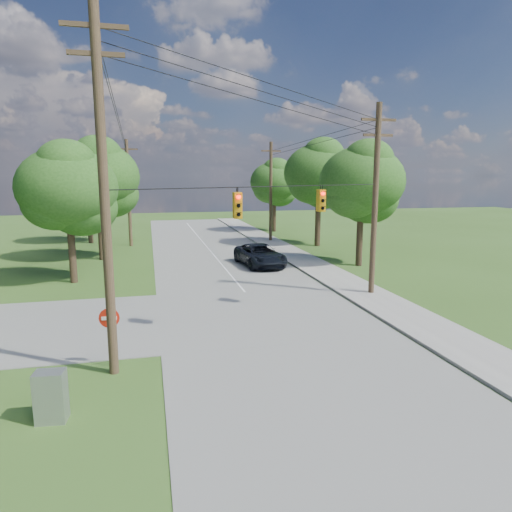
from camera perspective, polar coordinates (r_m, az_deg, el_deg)
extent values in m
plane|color=#33531B|center=(16.72, -1.00, -13.44)|extent=(140.00, 140.00, 0.00)
cube|color=gray|center=(21.71, 1.38, -7.81)|extent=(10.00, 100.00, 0.03)
cube|color=#A4A199|center=(24.20, 17.01, -6.26)|extent=(2.60, 100.00, 0.12)
cylinder|color=brown|center=(15.47, -18.43, 7.08)|extent=(0.32, 0.32, 12.00)
cube|color=brown|center=(16.08, -19.54, 25.52)|extent=(2.00, 0.12, 0.14)
cube|color=brown|center=(15.88, -19.35, 22.75)|extent=(1.70, 0.12, 0.14)
cylinder|color=brown|center=(26.04, 14.65, 6.59)|extent=(0.32, 0.32, 10.50)
cube|color=brown|center=(26.17, 15.09, 16.13)|extent=(2.00, 0.12, 0.14)
cube|color=brown|center=(26.09, 15.01, 14.39)|extent=(1.70, 0.12, 0.14)
cylinder|color=brown|center=(46.63, 1.86, 7.96)|extent=(0.32, 0.32, 10.00)
cube|color=brown|center=(46.67, 1.89, 12.99)|extent=(2.00, 0.12, 0.14)
cylinder|color=brown|center=(45.06, -15.62, 7.53)|extent=(0.32, 0.32, 10.00)
cube|color=brown|center=(45.09, -15.87, 12.73)|extent=(2.00, 0.12, 0.14)
cylinder|color=black|center=(20.28, 2.55, 20.50)|extent=(13.52, 7.63, 1.53)
cylinder|color=black|center=(20.21, 2.54, 19.38)|extent=(13.52, 7.63, 1.53)
cylinder|color=black|center=(20.15, 2.53, 18.26)|extent=(13.52, 7.63, 1.53)
cylinder|color=black|center=(36.20, 6.58, 14.20)|extent=(0.03, 22.00, 0.53)
cylinder|color=black|center=(30.43, -16.78, 16.09)|extent=(0.43, 29.60, 2.03)
cylinder|color=black|center=(36.17, 6.57, 13.57)|extent=(0.03, 22.00, 0.53)
cylinder|color=black|center=(30.39, -16.74, 15.34)|extent=(0.43, 29.60, 2.03)
cylinder|color=black|center=(19.94, 2.46, 8.69)|extent=(13.52, 7.63, 0.04)
cube|color=orange|center=(18.38, -2.27, 6.32)|extent=(0.32, 0.22, 1.05)
sphere|color=#FF0C05|center=(18.23, -2.19, 7.39)|extent=(0.17, 0.17, 0.17)
cube|color=orange|center=(18.62, -2.41, 6.37)|extent=(0.32, 0.22, 1.05)
sphere|color=#FF0C05|center=(18.74, -2.50, 7.46)|extent=(0.17, 0.17, 0.17)
cube|color=orange|center=(22.16, 8.24, 6.85)|extent=(0.32, 0.22, 1.05)
sphere|color=#FF0C05|center=(22.01, 8.40, 7.74)|extent=(0.17, 0.17, 0.17)
cube|color=orange|center=(22.38, 8.01, 6.89)|extent=(0.32, 0.22, 1.05)
sphere|color=#FF0C05|center=(22.50, 7.91, 7.80)|extent=(0.17, 0.17, 0.17)
cylinder|color=#483424|center=(30.79, -21.95, -0.23)|extent=(0.45, 0.45, 3.15)
ellipsoid|color=#204C16|center=(30.38, -22.49, 7.90)|extent=(6.00, 6.00, 4.92)
cylinder|color=#483424|center=(38.49, -18.76, 2.14)|extent=(0.50, 0.50, 3.50)
ellipsoid|color=#204C16|center=(38.18, -19.17, 9.37)|extent=(6.40, 6.40, 5.25)
cylinder|color=#483424|center=(48.59, -20.03, 3.50)|extent=(0.48, 0.47, 3.32)
ellipsoid|color=#204C16|center=(48.34, -20.36, 8.93)|extent=(6.00, 6.00, 4.92)
cylinder|color=#483424|center=(34.90, 12.80, 1.52)|extent=(0.48, 0.48, 3.32)
ellipsoid|color=#204C16|center=(34.54, 13.10, 9.11)|extent=(6.20, 6.20, 5.08)
cylinder|color=#483424|center=(44.17, 7.72, 3.65)|extent=(0.52, 0.52, 3.67)
ellipsoid|color=#204C16|center=(43.91, 7.88, 10.26)|extent=(6.60, 6.60, 5.41)
cylinder|color=#483424|center=(55.24, 2.29, 4.71)|extent=(0.45, 0.45, 3.15)
ellipsoid|color=#204C16|center=(55.01, 2.32, 9.24)|extent=(5.80, 5.80, 4.76)
imported|color=black|center=(33.98, 0.49, 0.13)|extent=(3.25, 6.00, 1.60)
cube|color=#989C9E|center=(14.16, -24.26, -15.72)|extent=(0.84, 0.64, 1.43)
cylinder|color=#989C9E|center=(17.02, -17.75, -9.79)|extent=(0.06, 0.06, 2.06)
cylinder|color=red|center=(16.78, -17.88, -7.38)|extent=(0.71, 0.08, 0.71)
cube|color=white|center=(16.76, -17.89, -7.41)|extent=(0.51, 0.07, 0.12)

